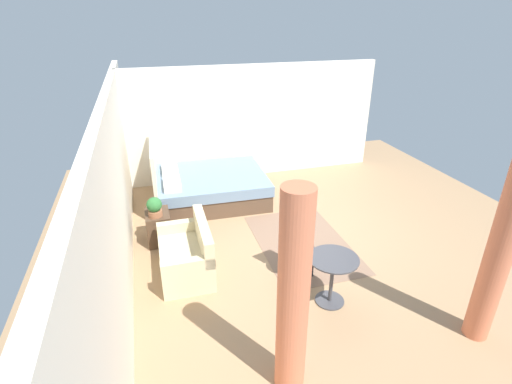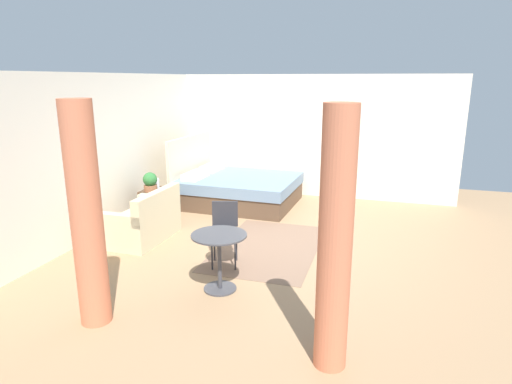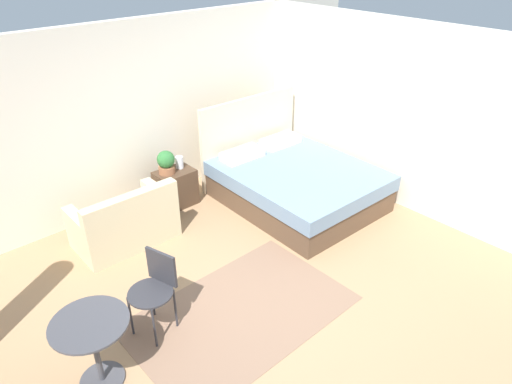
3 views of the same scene
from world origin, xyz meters
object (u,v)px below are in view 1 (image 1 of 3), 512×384
(balcony_table, at_px, (332,272))
(bed, at_px, (207,186))
(nightstand, at_px, (159,227))
(potted_plant, at_px, (154,207))
(couch, at_px, (188,255))
(vase, at_px, (154,205))
(cafe_chair_near_window, at_px, (296,242))

(balcony_table, bearing_deg, bed, 16.51)
(bed, distance_m, nightstand, 1.72)
(nightstand, bearing_deg, potted_plant, 165.53)
(bed, height_order, couch, bed)
(vase, relative_size, cafe_chair_near_window, 0.20)
(potted_plant, distance_m, balcony_table, 3.02)
(couch, distance_m, cafe_chair_near_window, 1.62)
(couch, xyz_separation_m, cafe_chair_near_window, (-0.47, -1.53, 0.25))
(couch, height_order, nightstand, couch)
(bed, relative_size, potted_plant, 6.88)
(bed, relative_size, balcony_table, 3.25)
(bed, xyz_separation_m, balcony_table, (-3.56, -1.06, 0.18))
(couch, height_order, cafe_chair_near_window, cafe_chair_near_window)
(potted_plant, xyz_separation_m, balcony_table, (-2.12, -2.15, -0.22))
(bed, xyz_separation_m, cafe_chair_near_window, (-2.82, -0.84, 0.22))
(potted_plant, distance_m, vase, 0.23)
(bed, height_order, balcony_table, bed)
(cafe_chair_near_window, bearing_deg, vase, 50.58)
(cafe_chair_near_window, bearing_deg, bed, 16.52)
(bed, xyz_separation_m, potted_plant, (-1.44, 1.09, 0.39))
(bed, height_order, vase, bed)
(bed, xyz_separation_m, couch, (-2.35, 0.70, -0.03))
(potted_plant, height_order, cafe_chair_near_window, potted_plant)
(nightstand, height_order, potted_plant, potted_plant)
(couch, relative_size, balcony_table, 1.75)
(nightstand, distance_m, balcony_table, 3.08)
(potted_plant, height_order, vase, potted_plant)
(bed, relative_size, nightstand, 4.24)
(couch, xyz_separation_m, potted_plant, (0.90, 0.39, 0.42))
(nightstand, relative_size, vase, 3.09)
(potted_plant, xyz_separation_m, vase, (0.22, 0.01, -0.08))
(cafe_chair_near_window, bearing_deg, couch, 72.92)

